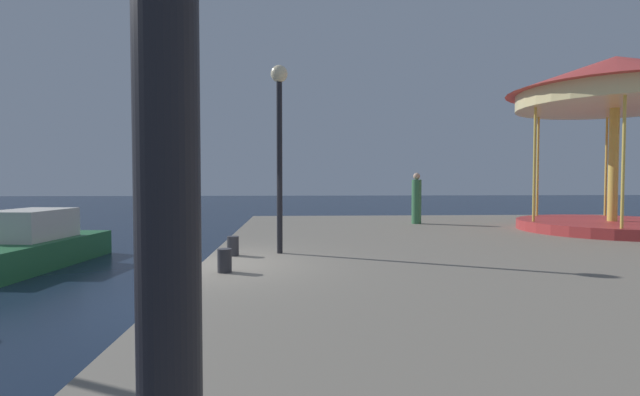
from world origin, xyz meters
The scene contains 8 objects.
ground_plane centered at (0.00, 0.00, 0.00)m, with size 120.00×120.00×0.00m, color #162338.
quay_dock centered at (7.78, 0.00, 0.40)m, with size 15.56×22.87×0.80m, color gray.
motorboat_green centered at (-5.46, 4.33, 0.57)m, with size 2.62×5.13×1.55m.
carousel centered at (11.46, 4.97, 4.74)m, with size 6.24×6.24×5.29m.
lamp_post_mid_promenade centered at (1.44, 1.14, 3.55)m, with size 0.36×0.36×3.97m.
bollard_north centered at (0.57, -0.87, 1.00)m, with size 0.24×0.24×0.40m, color #2D2D33.
bollard_center centered at (0.48, 0.88, 1.00)m, with size 0.24×0.24×0.40m, color #2D2D33.
person_by_the_water centered at (6.09, 7.62, 1.65)m, with size 0.34×0.34×1.81m.
Camera 1 is at (1.75, -8.89, 2.37)m, focal length 26.50 mm.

